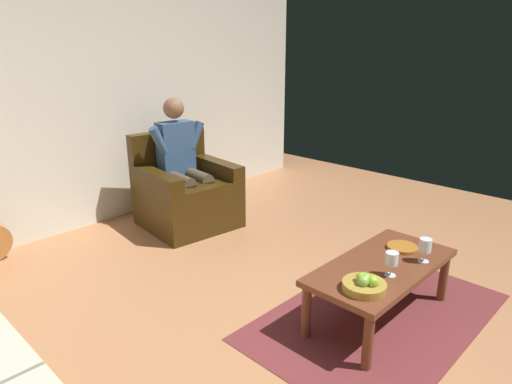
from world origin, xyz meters
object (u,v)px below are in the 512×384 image
object	(u,v)px
fruit_bowl	(365,284)
wine_glass_near	(392,260)
person_seated	(182,160)
armchair	(186,194)
coffee_table	(382,271)
decorative_dish	(402,247)
wine_glass_far	(425,247)

from	to	relation	value
fruit_bowl	wine_glass_near	bearing A→B (deg)	174.31
person_seated	armchair	bearing A→B (deg)	90.00
armchair	coffee_table	bearing A→B (deg)	92.84
decorative_dish	armchair	bearing A→B (deg)	-86.46
person_seated	wine_glass_far	xyz separation A→B (m)	(-0.05, 2.47, -0.17)
wine_glass_near	wine_glass_far	xyz separation A→B (m)	(-0.33, 0.07, 0.00)
person_seated	fruit_bowl	xyz separation A→B (m)	(0.54, 2.38, -0.24)
coffee_table	decorative_dish	world-z (taller)	decorative_dish
person_seated	wine_glass_far	world-z (taller)	person_seated
coffee_table	wine_glass_far	xyz separation A→B (m)	(-0.22, 0.18, 0.16)
wine_glass_near	wine_glass_far	size ratio (longest dim) A/B	0.97
armchair	fruit_bowl	world-z (taller)	armchair
person_seated	fruit_bowl	world-z (taller)	person_seated
armchair	coffee_table	xyz separation A→B (m)	(0.16, 2.26, 0.02)
wine_glass_far	decorative_dish	xyz separation A→B (m)	(-0.09, -0.19, -0.10)
person_seated	wine_glass_near	world-z (taller)	person_seated
wine_glass_far	coffee_table	bearing A→B (deg)	-39.99
coffee_table	wine_glass_far	size ratio (longest dim) A/B	6.91
wine_glass_far	decorative_dish	distance (m)	0.23
coffee_table	wine_glass_far	bearing A→B (deg)	140.01
person_seated	coffee_table	xyz separation A→B (m)	(0.17, 2.29, -0.33)
armchair	wine_glass_near	size ratio (longest dim) A/B	5.80
wine_glass_far	fruit_bowl	xyz separation A→B (m)	(0.59, -0.10, -0.07)
armchair	wine_glass_near	world-z (taller)	armchair
armchair	coffee_table	world-z (taller)	armchair
wine_glass_near	decorative_dish	distance (m)	0.44
fruit_bowl	decorative_dish	bearing A→B (deg)	-171.97
armchair	fruit_bowl	distance (m)	2.41
armchair	decorative_dish	distance (m)	2.26
person_seated	coffee_table	distance (m)	2.32
coffee_table	wine_glass_near	world-z (taller)	wine_glass_near
wine_glass_far	fruit_bowl	world-z (taller)	wine_glass_far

